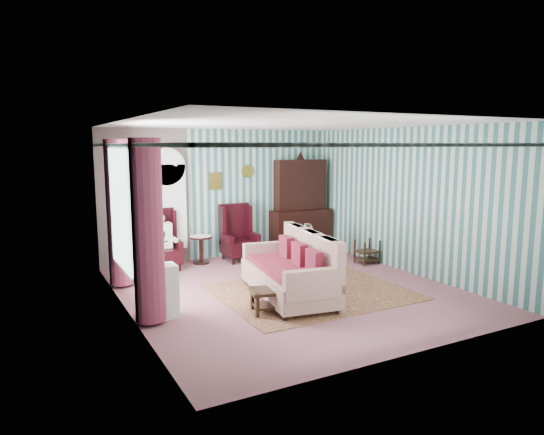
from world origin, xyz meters
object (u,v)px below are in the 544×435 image
round_side_table (201,250)px  nest_table (367,251)px  wingback_right (240,233)px  dresser_hutch (301,202)px  coffee_table (281,300)px  sofa (288,270)px  wingback_left (161,240)px  seated_woman (161,242)px  bookcase (167,213)px  floral_armchair (296,241)px  plant_stand (158,292)px

round_side_table → nest_table: (3.17, -1.70, -0.03)m
wingback_right → dresser_hutch: bearing=8.8°
dresser_hutch → coffee_table: size_ratio=2.54×
round_side_table → sofa: sofa is taller
wingback_left → round_side_table: 0.97m
dresser_hutch → wingback_left: size_ratio=1.89×
wingback_left → seated_woman: (0.00, 0.00, -0.04)m
seated_woman → round_side_table: 0.96m
bookcase → seated_woman: size_ratio=1.90×
nest_table → wingback_left: bearing=159.2°
bookcase → wingback_left: bearing=-122.7°
nest_table → bookcase: bearing=153.1°
wingback_right → floral_armchair: (0.87, -0.97, -0.10)m
dresser_hutch → floral_armchair: dresser_hutch is taller
round_side_table → nest_table: 3.60m
dresser_hutch → coffee_table: (-2.56, -3.63, -1.00)m
dresser_hutch → wingback_right: bearing=-171.2°
bookcase → dresser_hutch: dresser_hutch is taller
nest_table → coffee_table: 3.62m
wingback_left → sofa: size_ratio=0.55×
wingback_left → coffee_table: wingback_left is taller
seated_woman → coffee_table: (0.94, -3.36, -0.41)m
wingback_left → wingback_right: (1.75, 0.00, 0.00)m
dresser_hutch → floral_armchair: size_ratio=2.24×
plant_stand → floral_armchair: (3.42, 1.78, 0.13)m
seated_woman → plant_stand: bearing=-106.2°
floral_armchair → round_side_table: bearing=82.5°
bookcase → seated_woman: bookcase is taller
round_side_table → coffee_table: bearing=-89.4°
nest_table → sofa: (-2.70, -1.27, 0.21)m
plant_stand → coffee_table: bearing=-19.2°
seated_woman → floral_armchair: seated_woman is taller
round_side_table → nest_table: bearing=-28.2°
dresser_hutch → round_side_table: size_ratio=3.93×
bookcase → sofa: size_ratio=0.99×
plant_stand → sofa: bearing=-1.9°
nest_table → round_side_table: bearing=151.8°
sofa → seated_woman: bearing=34.6°
dresser_hutch → coffee_table: dresser_hutch is taller
dresser_hutch → wingback_left: (-3.50, -0.27, -0.55)m
seated_woman → wingback_right: bearing=0.0°
round_side_table → plant_stand: plant_stand is taller
nest_table → coffee_table: bearing=-150.0°
sofa → bookcase: bearing=27.9°
bookcase → plant_stand: 3.39m
bookcase → coffee_table: 3.92m
nest_table → sofa: size_ratio=0.24×
wingback_left → wingback_right: size_ratio=1.00×
wingback_left → nest_table: size_ratio=2.31×
plant_stand → nest_table: bearing=13.8°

